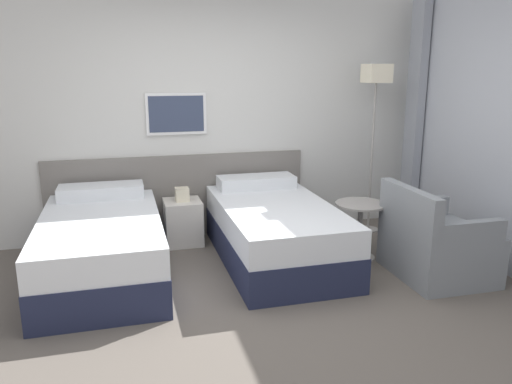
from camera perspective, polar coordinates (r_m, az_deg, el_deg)
ground_plane at (r=3.98m, az=1.37°, el=-13.56°), size 16.00×16.00×0.00m
wall_headboard at (r=5.56m, az=-4.96°, el=8.31°), size 10.00×0.10×2.70m
bed_near_door at (r=4.70m, az=-17.20°, el=-5.92°), size 1.04×1.92×0.70m
bed_near_window at (r=4.90m, az=2.20°, el=-4.47°), size 1.04×1.92×0.70m
nightstand at (r=5.41m, az=-8.33°, el=-3.31°), size 0.39×0.40×0.61m
floor_lamp at (r=5.71m, az=13.52°, el=11.25°), size 0.26×0.26×1.88m
side_table at (r=5.00m, az=11.82°, el=-3.08°), size 0.50×0.50×0.56m
armchair at (r=4.80m, az=19.84°, el=-5.81°), size 0.77×0.88×0.84m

